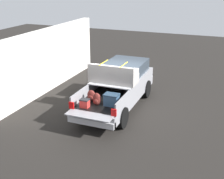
# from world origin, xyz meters

# --- Properties ---
(ground_plane) EXTENTS (40.00, 40.00, 0.00)m
(ground_plane) POSITION_xyz_m (0.00, 0.00, 0.00)
(ground_plane) COLOR black
(pickup_truck) EXTENTS (6.05, 2.06, 2.23)m
(pickup_truck) POSITION_xyz_m (0.37, -0.00, 0.99)
(pickup_truck) COLOR gray
(pickup_truck) RESTS_ON ground_plane
(building_facade) EXTENTS (9.27, 0.36, 3.21)m
(building_facade) POSITION_xyz_m (1.03, 4.27, 1.61)
(building_facade) COLOR silver
(building_facade) RESTS_ON ground_plane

